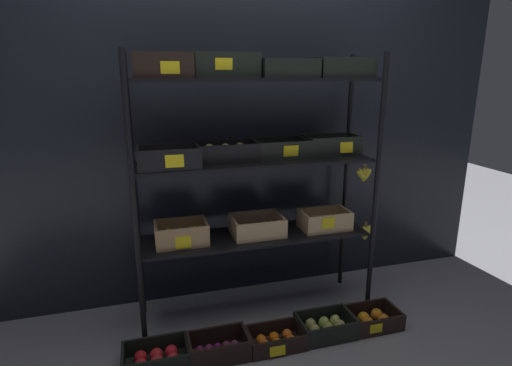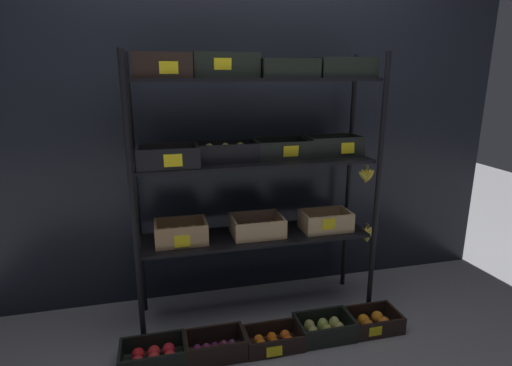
# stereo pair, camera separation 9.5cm
# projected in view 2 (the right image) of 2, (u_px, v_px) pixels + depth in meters

# --- Properties ---
(ground_plane) EXTENTS (10.00, 10.00, 0.00)m
(ground_plane) POSITION_uv_depth(u_px,v_px,m) (256.00, 311.00, 2.78)
(ground_plane) COLOR gray
(storefront_wall) EXTENTS (3.87, 0.12, 2.94)m
(storefront_wall) POSITION_uv_depth(u_px,v_px,m) (242.00, 88.00, 2.77)
(storefront_wall) COLOR black
(storefront_wall) RESTS_ON ground_plane
(display_rack) EXTENTS (1.60, 0.43, 1.69)m
(display_rack) POSITION_uv_depth(u_px,v_px,m) (256.00, 155.00, 2.50)
(display_rack) COLOR black
(display_rack) RESTS_ON ground_plane
(crate_ground_apple_red) EXTENTS (0.36, 0.23, 0.12)m
(crate_ground_apple_red) POSITION_uv_depth(u_px,v_px,m) (154.00, 356.00, 2.27)
(crate_ground_apple_red) COLOR black
(crate_ground_apple_red) RESTS_ON ground_plane
(crate_ground_plum) EXTENTS (0.34, 0.21, 0.13)m
(crate_ground_plum) POSITION_uv_depth(u_px,v_px,m) (215.00, 348.00, 2.34)
(crate_ground_plum) COLOR black
(crate_ground_plum) RESTS_ON ground_plane
(crate_ground_tangerine) EXTENTS (0.34, 0.21, 0.11)m
(crate_ground_tangerine) POSITION_uv_depth(u_px,v_px,m) (273.00, 340.00, 2.41)
(crate_ground_tangerine) COLOR black
(crate_ground_tangerine) RESTS_ON ground_plane
(crate_ground_pear) EXTENTS (0.35, 0.23, 0.12)m
(crate_ground_pear) POSITION_uv_depth(u_px,v_px,m) (324.00, 329.00, 2.50)
(crate_ground_pear) COLOR black
(crate_ground_pear) RESTS_ON ground_plane
(crate_ground_orange) EXTENTS (0.32, 0.23, 0.11)m
(crate_ground_orange) POSITION_uv_depth(u_px,v_px,m) (373.00, 322.00, 2.59)
(crate_ground_orange) COLOR black
(crate_ground_orange) RESTS_ON ground_plane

